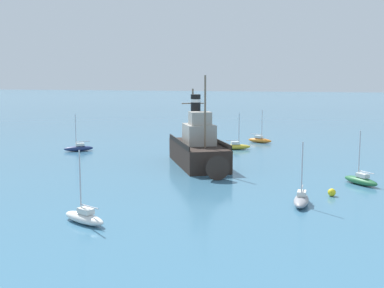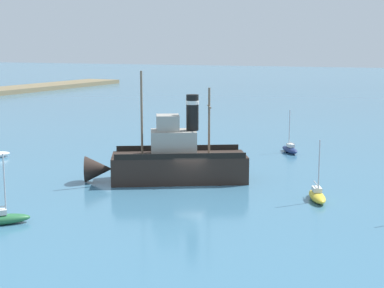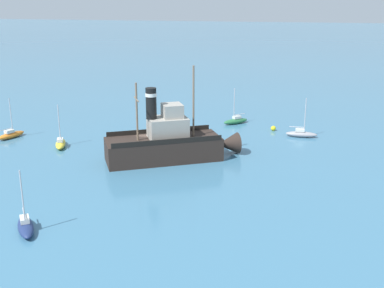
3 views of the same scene
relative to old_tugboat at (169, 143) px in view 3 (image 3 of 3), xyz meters
The scene contains 8 objects.
ground_plane 3.19m from the old_tugboat, 112.28° to the right, with size 600.00×600.00×0.00m, color teal.
old_tugboat is the anchor object (origin of this frame).
sailboat_orange 21.48m from the old_tugboat, 98.97° to the right, with size 3.95×2.26×4.90m.
sailboat_yellow 13.60m from the old_tugboat, 95.94° to the right, with size 3.92×2.56×4.90m.
sailboat_grey 18.16m from the old_tugboat, 131.56° to the left, with size 1.14×3.81×4.90m.
sailboat_navy 19.26m from the old_tugboat, 17.60° to the right, with size 3.72×3.13×4.90m.
sailboat_green 17.35m from the old_tugboat, 164.25° to the left, with size 3.42×3.51×4.90m.
mooring_buoy 17.41m from the old_tugboat, 144.90° to the left, with size 0.64×0.64×0.64m, color yellow.
Camera 3 is at (47.73, 16.00, 16.59)m, focal length 45.00 mm.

